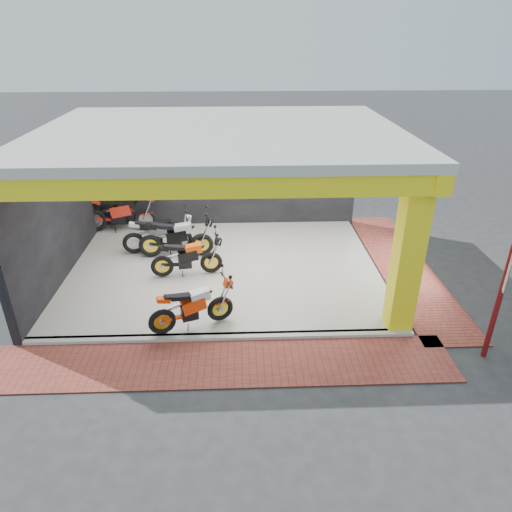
# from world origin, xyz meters

# --- Properties ---
(ground) EXTENTS (80.00, 80.00, 0.00)m
(ground) POSITION_xyz_m (0.00, 0.00, 0.00)
(ground) COLOR #2D2D30
(ground) RESTS_ON ground
(showroom_floor) EXTENTS (8.00, 6.00, 0.10)m
(showroom_floor) POSITION_xyz_m (0.00, 2.00, 0.05)
(showroom_floor) COLOR silver
(showroom_floor) RESTS_ON ground
(showroom_ceiling) EXTENTS (8.40, 6.40, 0.20)m
(showroom_ceiling) POSITION_xyz_m (0.00, 2.00, 3.60)
(showroom_ceiling) COLOR beige
(showroom_ceiling) RESTS_ON corner_column
(back_wall) EXTENTS (8.20, 0.20, 3.50)m
(back_wall) POSITION_xyz_m (0.00, 5.10, 1.75)
(back_wall) COLOR black
(back_wall) RESTS_ON ground
(left_wall) EXTENTS (0.20, 6.20, 3.50)m
(left_wall) POSITION_xyz_m (-4.10, 2.00, 1.75)
(left_wall) COLOR black
(left_wall) RESTS_ON ground
(corner_column) EXTENTS (0.50, 0.50, 3.50)m
(corner_column) POSITION_xyz_m (3.75, -0.75, 1.75)
(corner_column) COLOR yellow
(corner_column) RESTS_ON ground
(header_beam_front) EXTENTS (8.40, 0.30, 0.40)m
(header_beam_front) POSITION_xyz_m (0.00, -1.00, 3.30)
(header_beam_front) COLOR yellow
(header_beam_front) RESTS_ON corner_column
(header_beam_right) EXTENTS (0.30, 6.40, 0.40)m
(header_beam_right) POSITION_xyz_m (4.00, 2.00, 3.30)
(header_beam_right) COLOR yellow
(header_beam_right) RESTS_ON corner_column
(floor_kerb) EXTENTS (8.00, 0.20, 0.10)m
(floor_kerb) POSITION_xyz_m (0.00, -1.02, 0.05)
(floor_kerb) COLOR silver
(floor_kerb) RESTS_ON ground
(paver_front) EXTENTS (9.00, 1.40, 0.03)m
(paver_front) POSITION_xyz_m (0.00, -1.80, 0.01)
(paver_front) COLOR brown
(paver_front) RESTS_ON ground
(paver_right) EXTENTS (1.40, 7.00, 0.03)m
(paver_right) POSITION_xyz_m (4.80, 2.00, 0.01)
(paver_right) COLOR brown
(paver_right) RESTS_ON ground
(signpost) EXTENTS (0.17, 0.33, 2.56)m
(signpost) POSITION_xyz_m (5.18, -1.75, 1.40)
(signpost) COLOR maroon
(signpost) RESTS_ON ground
(moto_hero) EXTENTS (2.05, 1.34, 1.17)m
(moto_hero) POSITION_xyz_m (-0.02, -0.50, 0.69)
(moto_hero) COLOR #FF3B0A
(moto_hero) RESTS_ON showroom_floor
(moto_row_a) EXTENTS (2.18, 0.86, 1.32)m
(moto_row_a) POSITION_xyz_m (-0.62, 2.67, 0.76)
(moto_row_a) COLOR black
(moto_row_a) RESTS_ON showroom_floor
(moto_row_b) EXTENTS (2.13, 1.05, 1.25)m
(moto_row_b) POSITION_xyz_m (-1.22, 3.07, 0.72)
(moto_row_b) COLOR #B2B6BA
(moto_row_b) RESTS_ON showroom_floor
(moto_row_c) EXTENTS (1.98, 0.96, 1.16)m
(moto_row_c) POSITION_xyz_m (-0.32, 1.66, 0.68)
(moto_row_c) COLOR black
(moto_row_c) RESTS_ON showroom_floor
(moto_row_d) EXTENTS (2.37, 0.93, 1.44)m
(moto_row_d) POSITION_xyz_m (-2.47, 4.50, 0.82)
(moto_row_d) COLOR red
(moto_row_d) RESTS_ON showroom_floor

